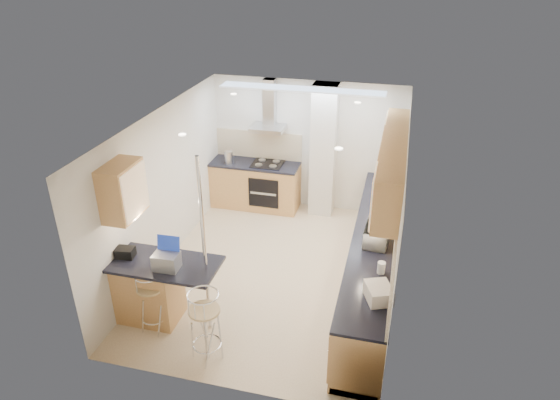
% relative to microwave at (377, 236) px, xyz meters
% --- Properties ---
extents(ground, '(4.80, 4.80, 0.00)m').
position_rel_microwave_xyz_m(ground, '(-1.53, 0.26, -1.05)').
color(ground, tan).
rests_on(ground, ground).
extents(room_shell, '(3.64, 4.84, 2.51)m').
position_rel_microwave_xyz_m(room_shell, '(-1.20, 0.64, 0.49)').
color(room_shell, silver).
rests_on(room_shell, ground).
extents(right_counter, '(0.63, 4.40, 0.92)m').
position_rel_microwave_xyz_m(right_counter, '(-0.03, 0.26, -0.59)').
color(right_counter, '#B78849').
rests_on(right_counter, ground).
extents(back_counter, '(1.70, 0.63, 0.92)m').
position_rel_microwave_xyz_m(back_counter, '(-2.48, 2.36, -0.59)').
color(back_counter, '#B78849').
rests_on(back_counter, ground).
extents(peninsula, '(1.47, 0.72, 0.94)m').
position_rel_microwave_xyz_m(peninsula, '(-2.65, -1.19, -0.58)').
color(peninsula, '#B78849').
rests_on(peninsula, ground).
extents(microwave, '(0.35, 0.49, 0.26)m').
position_rel_microwave_xyz_m(microwave, '(0.00, 0.00, 0.00)').
color(microwave, white).
rests_on(microwave, right_counter).
extents(laptop, '(0.33, 0.25, 0.22)m').
position_rel_microwave_xyz_m(laptop, '(-2.55, -1.29, -0.00)').
color(laptop, gray).
rests_on(laptop, peninsula).
extents(bag, '(0.26, 0.21, 0.13)m').
position_rel_microwave_xyz_m(bag, '(-3.20, -1.18, -0.05)').
color(bag, black).
rests_on(bag, peninsula).
extents(bar_stool_near, '(0.46, 0.46, 0.91)m').
position_rel_microwave_xyz_m(bar_stool_near, '(-2.76, -1.42, -0.60)').
color(bar_stool_near, tan).
rests_on(bar_stool_near, ground).
extents(bar_stool_end, '(0.47, 0.47, 1.00)m').
position_rel_microwave_xyz_m(bar_stool_end, '(-1.88, -1.74, -0.55)').
color(bar_stool_end, tan).
rests_on(bar_stool_end, ground).
extents(jar_a, '(0.15, 0.15, 0.20)m').
position_rel_microwave_xyz_m(jar_a, '(-0.05, 1.50, -0.03)').
color(jar_a, silver).
rests_on(jar_a, right_counter).
extents(jar_b, '(0.11, 0.11, 0.14)m').
position_rel_microwave_xyz_m(jar_b, '(-0.01, 1.01, -0.06)').
color(jar_b, silver).
rests_on(jar_b, right_counter).
extents(jar_c, '(0.17, 0.17, 0.20)m').
position_rel_microwave_xyz_m(jar_c, '(0.01, 0.15, -0.03)').
color(jar_c, beige).
rests_on(jar_c, right_counter).
extents(jar_d, '(0.12, 0.12, 0.16)m').
position_rel_microwave_xyz_m(jar_d, '(0.12, -0.69, -0.05)').
color(jar_d, white).
rests_on(jar_d, right_counter).
extents(bread_bin, '(0.39, 0.43, 0.18)m').
position_rel_microwave_xyz_m(bread_bin, '(0.12, -1.24, -0.04)').
color(bread_bin, silver).
rests_on(bread_bin, right_counter).
extents(kettle, '(0.16, 0.16, 0.25)m').
position_rel_microwave_xyz_m(kettle, '(-2.95, 2.23, -0.01)').
color(kettle, '#B6B8BB').
rests_on(kettle, back_counter).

